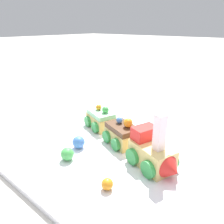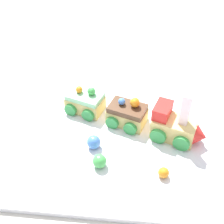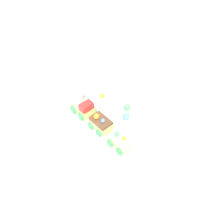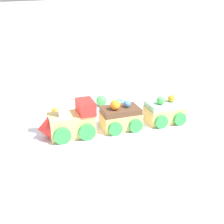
% 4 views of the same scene
% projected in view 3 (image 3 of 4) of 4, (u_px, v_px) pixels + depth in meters
% --- Properties ---
extents(ground_plane, '(10.00, 10.00, 0.00)m').
position_uv_depth(ground_plane, '(102.00, 125.00, 0.82)').
color(ground_plane, beige).
extents(display_board, '(0.81, 0.43, 0.01)m').
position_uv_depth(display_board, '(102.00, 124.00, 0.81)').
color(display_board, white).
rests_on(display_board, ground_plane).
extents(cake_train_locomotive, '(0.12, 0.09, 0.11)m').
position_uv_depth(cake_train_locomotive, '(82.00, 106.00, 0.83)').
color(cake_train_locomotive, '#E5C675').
rests_on(cake_train_locomotive, display_board).
extents(cake_car_chocolate, '(0.09, 0.09, 0.07)m').
position_uv_depth(cake_car_chocolate, '(101.00, 124.00, 0.78)').
color(cake_car_chocolate, '#E5C675').
rests_on(cake_car_chocolate, display_board).
extents(cake_car_mint, '(0.09, 0.09, 0.06)m').
position_uv_depth(cake_car_mint, '(121.00, 141.00, 0.73)').
color(cake_car_mint, '#E5C675').
rests_on(cake_car_mint, display_board).
extents(gumball_green, '(0.03, 0.03, 0.03)m').
position_uv_depth(gumball_green, '(127.00, 107.00, 0.85)').
color(gumball_green, '#4CBC56').
rests_on(gumball_green, display_board).
extents(gumball_orange, '(0.02, 0.02, 0.02)m').
position_uv_depth(gumball_orange, '(102.00, 96.00, 0.89)').
color(gumball_orange, orange).
rests_on(gumball_orange, display_board).
extents(gumball_blue, '(0.03, 0.03, 0.03)m').
position_uv_depth(gumball_blue, '(126.00, 117.00, 0.81)').
color(gumball_blue, '#4C84E0').
rests_on(gumball_blue, display_board).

